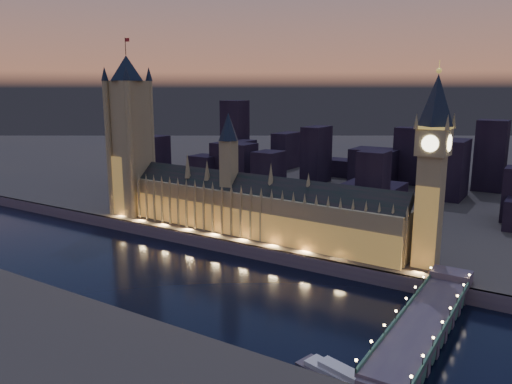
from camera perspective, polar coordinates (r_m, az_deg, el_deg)
The scene contains 9 objects.
ground_plane at distance 280.43m, azimuth -6.97°, elevation -9.47°, with size 2000.00×2000.00×0.00m, color black.
north_bank at distance 746.88m, azimuth 19.08°, elevation 3.66°, with size 2000.00×960.00×8.00m, color #403A39.
embankment_wall at distance 309.92m, azimuth -2.18°, elevation -6.51°, with size 2000.00×2.50×8.00m, color #534358.
palace_of_westminster at distance 321.17m, azimuth -0.32°, elevation -1.70°, with size 202.00×29.27×78.00m.
victoria_tower at distance 383.15m, azimuth -14.25°, elevation 7.03°, with size 31.68×31.68×128.47m.
elizabeth_tower at distance 272.00m, azimuth 19.56°, elevation 3.98°, with size 18.00×18.00×106.82m.
westminster_bridge at distance 223.78m, azimuth 18.85°, elevation -14.09°, with size 18.66×113.00×15.90m.
river_boat at distance 189.74m, azimuth 10.19°, elevation -20.12°, with size 40.84×19.32×4.50m.
city_backdrop at distance 473.77m, azimuth 15.38°, elevation 2.86°, with size 485.30×215.63×78.77m.
Camera 1 is at (166.64, -201.53, 101.27)m, focal length 35.00 mm.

